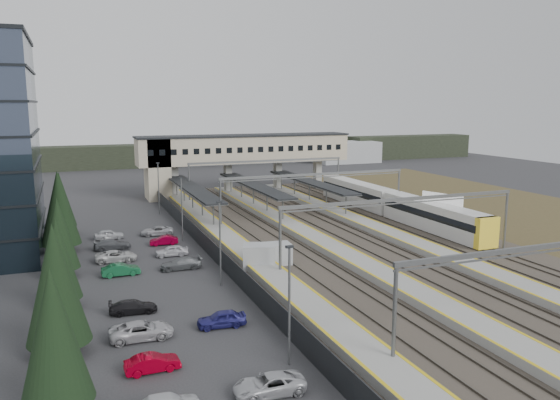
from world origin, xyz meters
name	(u,v)px	position (x,y,z in m)	size (l,w,h in m)	color
ground	(271,255)	(0.00, 0.00, 0.00)	(220.00, 220.00, 0.00)	#2B2B2D
conifer_row	(58,239)	(-22.00, -3.86, 4.84)	(4.42, 49.82, 9.50)	black
car_park	(153,279)	(-13.94, -5.65, 0.61)	(10.56, 44.69, 1.28)	silver
lampposts	(198,221)	(-8.00, 1.25, 4.34)	(0.50, 53.25, 8.07)	slate
fence	(204,242)	(-6.50, 5.00, 1.00)	(0.08, 90.00, 2.00)	#26282B
relay_cabin_near	(259,257)	(-3.05, -4.76, 1.35)	(3.85, 3.32, 2.70)	#9FA2A4
relay_cabin_far	(278,254)	(-0.61, -3.87, 1.20)	(2.81, 2.42, 2.39)	#9FA2A4
rail_corridor	(326,236)	(9.34, 5.00, 0.29)	(34.00, 90.00, 0.92)	#36322A
canopies	(253,185)	(7.00, 27.00, 3.92)	(23.10, 30.00, 3.28)	black
footbridge	(231,153)	(7.70, 42.00, 7.93)	(40.40, 6.40, 11.20)	#B1AC8C
gantries	(353,193)	(12.00, 3.00, 6.00)	(28.40, 62.28, 7.17)	slate
train	(392,204)	(24.00, 12.51, 2.10)	(2.94, 40.86, 3.70)	silver
billboard	(442,206)	(25.00, 2.31, 3.54)	(2.11, 5.87, 5.25)	slate
scrub_east	(538,217)	(45.00, 5.00, 0.03)	(34.00, 120.00, 0.06)	#413B21
treeline_far	(236,154)	(23.81, 92.28, 2.95)	(170.00, 19.00, 7.00)	black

